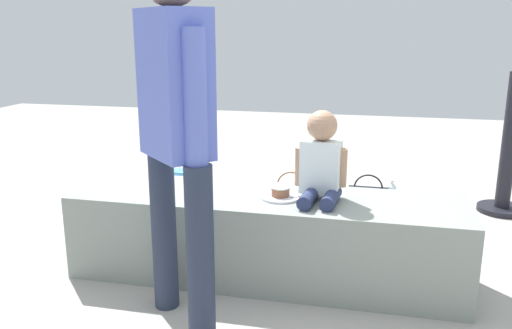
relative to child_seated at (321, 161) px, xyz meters
name	(u,v)px	position (x,y,z in m)	size (l,w,h in m)	color
ground_plane	(266,275)	(-0.30, -0.01, -0.69)	(12.00, 12.00, 0.00)	#A39E95
concrete_ledge	(266,236)	(-0.30, -0.01, -0.45)	(2.18, 0.57, 0.48)	gray
child_seated	(321,161)	(0.00, 0.00, 0.00)	(0.28, 0.32, 0.48)	navy
adult_standing	(176,109)	(-0.58, -0.59, 0.35)	(0.40, 0.40, 1.73)	#242C40
cake_plate	(281,194)	(-0.21, -0.03, -0.19)	(0.22, 0.22, 0.07)	white
gift_bag	(182,191)	(-1.14, 0.90, -0.52)	(0.20, 0.13, 0.38)	#4C99E0
railing_post	(507,161)	(1.27, 1.47, -0.29)	(0.36, 0.36, 1.08)	black
water_bottle_near_gift	(391,196)	(0.43, 1.34, -0.58)	(0.07, 0.07, 0.24)	silver
cake_box_white	(238,195)	(-0.79, 1.25, -0.64)	(0.30, 0.29, 0.11)	white
handbag_black_leather	(367,203)	(0.25, 1.05, -0.56)	(0.29, 0.11, 0.35)	black
handbag_brown_canvas	(291,196)	(-0.34, 1.19, -0.60)	(0.32, 0.13, 0.30)	brown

